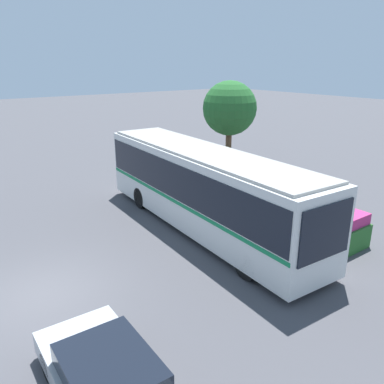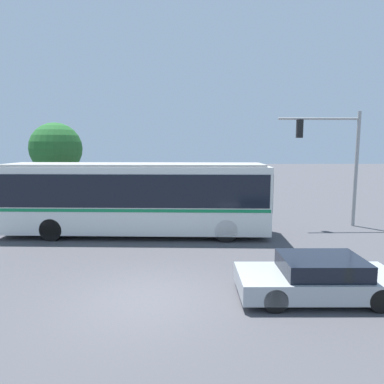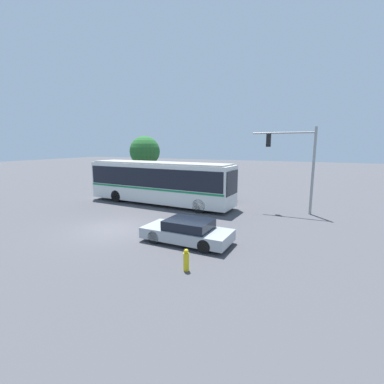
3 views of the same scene
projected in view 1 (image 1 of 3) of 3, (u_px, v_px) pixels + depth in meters
ground_plane at (43, 294)px, 11.66m from camera, size 140.00×140.00×0.00m
city_bus at (203, 185)px, 15.78m from camera, size 12.35×3.17×3.35m
sedan_foreground at (109, 380)px, 7.81m from camera, size 4.38×1.98×1.15m
flowering_hedge at (266, 201)px, 17.55m from camera, size 9.27×1.53×1.34m
street_tree_left at (230, 109)px, 23.43m from camera, size 3.29×3.29×5.64m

